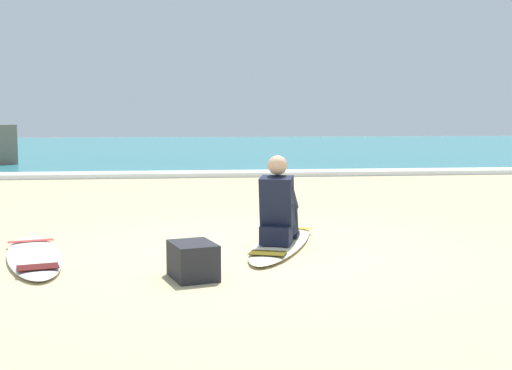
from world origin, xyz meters
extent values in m
plane|color=#CCB584|center=(0.00, 0.00, 0.00)|extent=(80.00, 80.00, 0.00)
cube|color=teal|center=(0.00, 22.62, 0.05)|extent=(80.00, 28.00, 0.10)
cube|color=white|center=(0.00, 8.92, 0.06)|extent=(80.00, 0.90, 0.11)
ellipsoid|color=#EFE5C6|center=(0.30, 0.38, 0.04)|extent=(1.32, 2.53, 0.07)
cube|color=gold|center=(0.53, 1.04, 0.07)|extent=(0.48, 0.25, 0.01)
cube|color=#4C400C|center=(0.03, -0.37, 0.07)|extent=(0.42, 0.35, 0.01)
cube|color=black|center=(0.18, 0.04, 0.18)|extent=(0.39, 0.35, 0.20)
cylinder|color=black|center=(0.15, 0.25, 0.33)|extent=(0.28, 0.43, 0.43)
cylinder|color=black|center=(0.20, 0.45, 0.30)|extent=(0.20, 0.28, 0.42)
cube|color=black|center=(0.22, 0.52, 0.10)|extent=(0.17, 0.24, 0.05)
cylinder|color=black|center=(0.34, 0.18, 0.33)|extent=(0.28, 0.43, 0.43)
cylinder|color=black|center=(0.42, 0.37, 0.30)|extent=(0.20, 0.28, 0.42)
cube|color=black|center=(0.45, 0.44, 0.10)|extent=(0.17, 0.24, 0.05)
cube|color=black|center=(0.19, 0.08, 0.53)|extent=(0.42, 0.39, 0.57)
sphere|color=tan|center=(0.20, 0.11, 0.92)|extent=(0.21, 0.21, 0.21)
cylinder|color=black|center=(0.11, 0.27, 0.55)|extent=(0.22, 0.40, 0.31)
cylinder|color=black|center=(0.38, 0.18, 0.55)|extent=(0.22, 0.40, 0.31)
ellipsoid|color=white|center=(-2.30, -0.04, 0.04)|extent=(1.07, 2.27, 0.07)
cube|color=red|center=(-2.46, 0.56, 0.07)|extent=(0.49, 0.22, 0.01)
cube|color=#4A1311|center=(-2.12, -0.73, 0.07)|extent=(0.41, 0.33, 0.01)
cube|color=#232328|center=(-0.72, -1.02, 0.16)|extent=(0.48, 0.56, 0.32)
camera|label=1|loc=(-0.84, -6.66, 1.43)|focal=45.27mm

